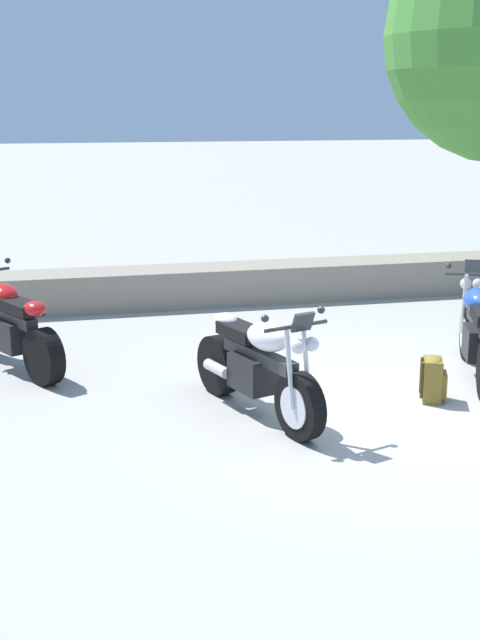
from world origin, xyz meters
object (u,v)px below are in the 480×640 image
(motorcycle_red_near_left, at_px, (11,327))
(motorcycle_blue_far_right, at_px, (480,334))
(rider_backpack, at_px, (433,378))
(motorcycle_white_centre, at_px, (258,367))

(motorcycle_red_near_left, distance_m, motorcycle_blue_far_right, 5.20)
(motorcycle_blue_far_right, xyz_separation_m, rider_backpack, (-0.82, -0.59, -0.24))
(motorcycle_red_near_left, xyz_separation_m, motorcycle_blue_far_right, (4.99, -1.47, 0.00))
(rider_backpack, bearing_deg, motorcycle_white_centre, -179.97)
(motorcycle_red_near_left, height_order, motorcycle_white_centre, same)
(motorcycle_white_centre, distance_m, motorcycle_blue_far_right, 2.71)
(motorcycle_white_centre, relative_size, rider_backpack, 4.27)
(motorcycle_blue_far_right, distance_m, rider_backpack, 1.04)
(motorcycle_white_centre, height_order, motorcycle_blue_far_right, same)
(motorcycle_white_centre, xyz_separation_m, rider_backpack, (1.82, 0.00, -0.24))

